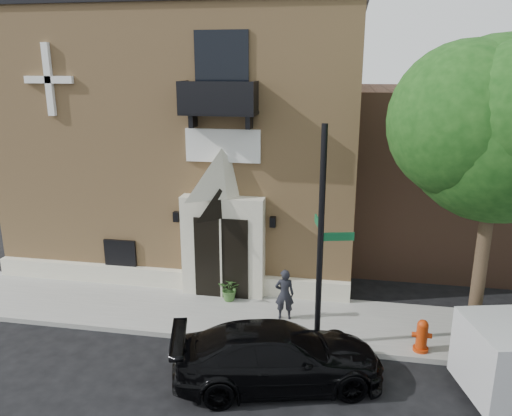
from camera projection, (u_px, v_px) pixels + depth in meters
The scene contains 9 objects.
ground at pixel (236, 345), 13.38m from camera, with size 120.00×120.00×0.00m, color black.
sidewalk at pixel (280, 319), 14.61m from camera, with size 42.00×3.00×0.15m, color gray.
church at pixel (205, 132), 20.14m from camera, with size 12.20×11.01×9.30m.
street_tree_left at pixel (501, 129), 11.06m from camera, with size 4.97×4.38×7.77m.
black_sedan at pixel (278, 356), 11.61m from camera, with size 2.00×4.91×1.42m, color black.
street_sign at pixel (321, 240), 12.38m from camera, with size 1.04×0.90×5.77m.
fire_hydrant at pixel (422, 336), 12.73m from camera, with size 0.49×0.39×0.87m.
planter at pixel (230, 289), 15.51m from camera, with size 0.68×0.59×0.76m, color #437033.
pedestrian_near at pixel (285, 294), 14.29m from camera, with size 0.55×0.36×1.52m, color black.
Camera 1 is at (2.66, -11.57, 7.21)m, focal length 35.00 mm.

